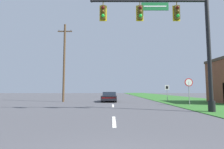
% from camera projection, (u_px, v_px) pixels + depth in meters
% --- Properties ---
extents(grass_verge_right, '(10.00, 110.00, 0.04)m').
position_uv_depth(grass_verge_right, '(169.00, 98.00, 31.97)').
color(grass_verge_right, '#2D6626').
rests_on(grass_verge_right, ground).
extents(road_center_line, '(0.16, 34.80, 0.01)m').
position_uv_depth(road_center_line, '(112.00, 100.00, 23.98)').
color(road_center_line, silver).
rests_on(road_center_line, ground).
extents(signal_mast, '(8.21, 0.47, 8.38)m').
position_uv_depth(signal_mast, '(177.00, 34.00, 11.78)').
color(signal_mast, black).
rests_on(signal_mast, grass_verge_right).
extents(car_ahead, '(1.91, 4.26, 1.19)m').
position_uv_depth(car_ahead, '(109.00, 97.00, 21.80)').
color(car_ahead, black).
rests_on(car_ahead, ground).
extents(stop_sign, '(0.76, 0.07, 2.50)m').
position_uv_depth(stop_sign, '(188.00, 86.00, 16.45)').
color(stop_sign, gray).
rests_on(stop_sign, grass_verge_right).
extents(route_sign_post, '(0.55, 0.06, 2.03)m').
position_uv_depth(route_sign_post, '(167.00, 89.00, 22.15)').
color(route_sign_post, gray).
rests_on(route_sign_post, grass_verge_right).
extents(utility_pole_near, '(1.80, 0.26, 9.75)m').
position_uv_depth(utility_pole_near, '(64.00, 61.00, 21.72)').
color(utility_pole_near, '#4C3823').
rests_on(utility_pole_near, ground).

